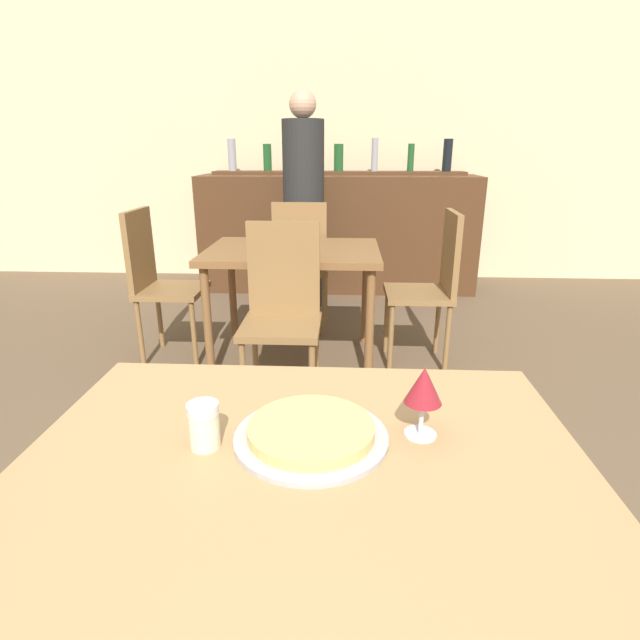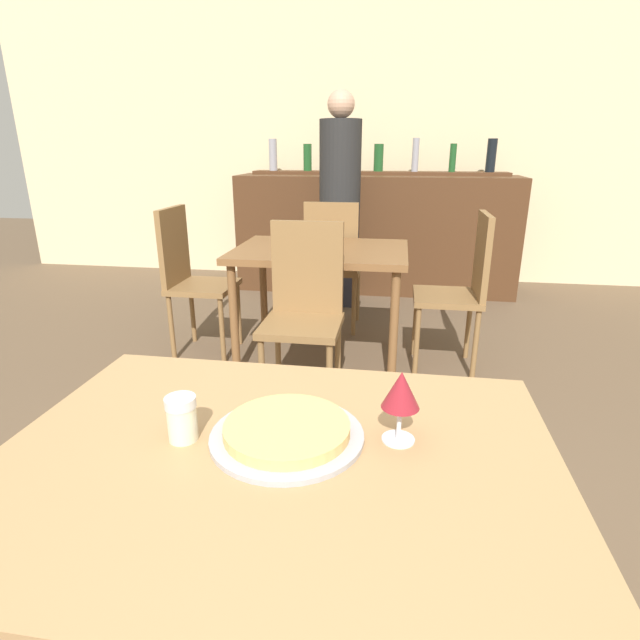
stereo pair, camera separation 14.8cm
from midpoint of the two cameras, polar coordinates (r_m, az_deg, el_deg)
name	(u,v)px [view 2 (the right image)]	position (r m, az deg, el deg)	size (l,w,h in m)	color
wall_back	(381,139)	(5.31, 7.83, 19.83)	(8.00, 0.05, 2.80)	beige
dining_table_near	(276,486)	(1.08, -1.00, -18.57)	(1.14, 0.87, 0.74)	#A87F51
dining_table_far	(321,262)	(3.11, 1.47, 6.66)	(1.06, 0.78, 0.74)	brown
bar_counter	(375,234)	(4.87, 7.20, 9.74)	(2.60, 0.56, 1.08)	#4C2D19
bar_back_shelf	(378,167)	(4.95, 7.59, 16.97)	(2.39, 0.24, 0.33)	#4C2D19
chair_far_side_front	(304,304)	(2.60, -0.17, 1.87)	(0.40, 0.40, 0.97)	olive
chair_far_side_back	(333,259)	(3.67, 2.62, 6.99)	(0.40, 0.40, 0.97)	olive
chair_far_side_left	(190,272)	(3.35, -13.40, 5.31)	(0.40, 0.40, 0.97)	olive
chair_far_side_right	(463,283)	(3.14, 17.31, 4.04)	(0.40, 0.40, 0.97)	olive
pizza_tray	(287,432)	(1.08, 0.21, -12.75)	(0.33, 0.33, 0.04)	#A3A3A8
cheese_shaker	(182,418)	(1.08, -11.71, -11.02)	(0.07, 0.07, 0.10)	beige
person_standing	(340,194)	(4.26, 3.32, 14.14)	(0.34, 0.34, 1.75)	#2D2D38
wine_glass	(401,392)	(1.05, 13.28, -8.11)	(0.08, 0.08, 0.16)	silver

